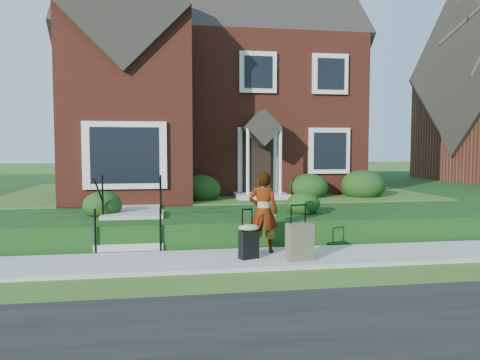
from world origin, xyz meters
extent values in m
plane|color=#2D5119|center=(0.00, 0.00, 0.00)|extent=(120.00, 120.00, 0.00)
cube|color=#9E9B93|center=(0.00, 0.00, 0.04)|extent=(60.00, 1.60, 0.08)
cube|color=black|center=(4.00, 10.90, 0.30)|extent=(44.00, 20.00, 0.60)
cube|color=#9E9B93|center=(-2.50, 5.00, 0.63)|extent=(1.20, 6.00, 0.06)
cube|color=maroon|center=(0.00, 10.00, 3.30)|extent=(10.00, 8.00, 5.40)
cube|color=maroon|center=(-2.80, 5.20, 3.30)|extent=(3.60, 2.40, 5.40)
cube|color=silver|center=(-2.80, 4.05, 2.00)|extent=(2.20, 0.30, 1.80)
cube|color=black|center=(1.20, 5.94, 1.65)|extent=(1.00, 0.12, 2.10)
cube|color=black|center=(3.60, 5.95, 2.10)|extent=(1.40, 0.10, 1.50)
cube|color=#9E9B93|center=(-2.50, 1.00, 0.15)|extent=(1.40, 0.30, 0.15)
cube|color=#9E9B93|center=(-2.50, 1.30, 0.30)|extent=(1.40, 0.30, 0.15)
cube|color=#9E9B93|center=(-2.50, 1.60, 0.45)|extent=(1.40, 0.30, 0.15)
cube|color=#9E9B93|center=(-2.50, 1.90, 0.60)|extent=(1.40, 0.30, 0.15)
cube|color=#9E9B93|center=(-2.50, 2.45, 0.60)|extent=(1.40, 0.80, 0.15)
cylinder|color=black|center=(-3.15, 0.85, 0.53)|extent=(0.04, 0.04, 0.90)
cylinder|color=black|center=(-3.15, 2.05, 1.13)|extent=(0.04, 0.04, 0.90)
cylinder|color=black|center=(-1.85, 0.85, 0.53)|extent=(0.04, 0.04, 0.90)
cylinder|color=black|center=(-1.85, 2.05, 1.13)|extent=(0.04, 0.04, 0.90)
ellipsoid|color=black|center=(-4.18, 5.49, 1.13)|extent=(1.52, 1.52, 1.07)
ellipsoid|color=black|center=(-0.70, 5.32, 1.04)|extent=(1.25, 1.25, 0.87)
ellipsoid|color=black|center=(2.78, 5.52, 1.04)|extent=(1.24, 1.24, 0.87)
ellipsoid|color=black|center=(4.56, 5.41, 1.10)|extent=(1.42, 1.42, 0.99)
ellipsoid|color=black|center=(-3.22, 2.54, 0.92)|extent=(0.92, 0.92, 0.64)
ellipsoid|color=black|center=(1.59, 2.15, 0.89)|extent=(0.82, 0.82, 0.58)
imported|color=#999999|center=(0.22, 0.39, 0.90)|extent=(0.70, 0.57, 1.65)
cube|color=black|center=(-0.17, -0.12, 0.35)|extent=(0.41, 0.31, 0.54)
cylinder|color=black|center=(-0.17, -0.12, 1.02)|extent=(0.21, 0.10, 0.03)
cylinder|color=black|center=(-0.28, -0.12, 0.82)|extent=(0.02, 0.02, 0.40)
cylinder|color=black|center=(-0.06, -0.12, 0.82)|extent=(0.02, 0.02, 0.40)
cylinder|color=black|center=(-0.30, -0.12, 0.11)|extent=(0.06, 0.07, 0.06)
cylinder|color=black|center=(-0.04, -0.12, 0.11)|extent=(0.06, 0.07, 0.06)
ellipsoid|color=#7FAA61|center=(-0.17, -0.12, 0.68)|extent=(0.49, 0.44, 0.13)
cube|color=brown|center=(0.76, -0.38, 0.43)|extent=(0.52, 0.34, 0.70)
cylinder|color=black|center=(0.76, -0.38, 1.12)|extent=(0.29, 0.07, 0.03)
cylinder|color=black|center=(0.62, -0.38, 0.95)|extent=(0.02, 0.02, 0.34)
cylinder|color=black|center=(0.91, -0.38, 0.95)|extent=(0.02, 0.02, 0.34)
cylinder|color=black|center=(0.59, -0.38, 0.11)|extent=(0.05, 0.06, 0.06)
cylinder|color=black|center=(0.93, -0.38, 0.11)|extent=(0.05, 0.06, 0.06)
camera|label=1|loc=(-1.72, -8.84, 2.21)|focal=35.00mm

